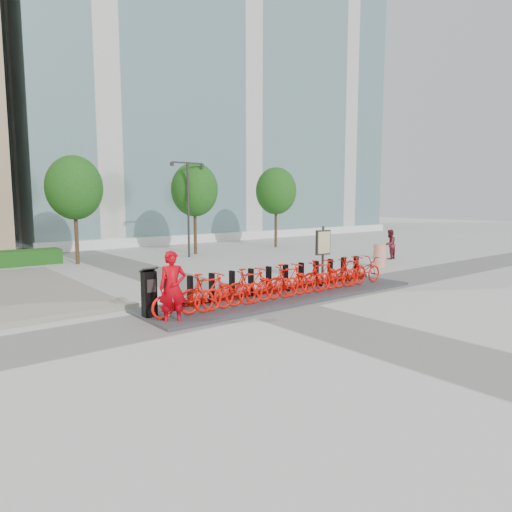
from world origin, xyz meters
TOP-DOWN VIEW (x-y plane):
  - ground at (0.00, 0.00)m, footprint 120.00×120.00m
  - glass_building at (14.00, 26.00)m, footprint 32.00×16.00m
  - tree_1 at (-1.50, 12.00)m, footprint 2.60×2.60m
  - tree_2 at (5.00, 12.00)m, footprint 2.60×2.60m
  - tree_3 at (11.00, 12.00)m, footprint 2.60×2.60m
  - streetlamp at (4.00, 11.00)m, footprint 2.00×0.20m
  - dock_pad at (1.30, 0.30)m, footprint 9.60×2.40m
  - dock_rail_posts at (1.36, 0.77)m, footprint 8.02×0.50m
  - bike_0 at (-2.60, -0.05)m, footprint 1.80×0.63m
  - bike_1 at (-1.88, -0.05)m, footprint 1.75×0.49m
  - bike_2 at (-1.16, -0.05)m, footprint 1.80×0.63m
  - bike_3 at (-0.44, -0.05)m, footprint 1.75×0.49m
  - bike_4 at (0.28, -0.05)m, footprint 1.80×0.63m
  - bike_5 at (1.00, -0.05)m, footprint 1.75×0.49m
  - bike_6 at (1.72, -0.05)m, footprint 1.80×0.63m
  - bike_7 at (2.44, -0.05)m, footprint 1.75×0.49m
  - bike_8 at (3.16, -0.05)m, footprint 1.80×0.63m
  - bike_9 at (3.88, -0.05)m, footprint 1.75×0.49m
  - bike_10 at (4.60, -0.05)m, footprint 1.80×0.63m
  - kiosk at (-3.31, 0.44)m, footprint 0.40×0.34m
  - worker_red at (-3.07, -0.35)m, footprint 0.78×0.66m
  - pedestrian at (11.66, 3.83)m, footprint 0.84×0.72m
  - construction_barrel at (8.99, 2.49)m, footprint 0.72×0.72m
  - map_sign at (4.31, 1.61)m, footprint 0.68×0.16m

SIDE VIEW (x-z plane):
  - ground at x=0.00m, z-range 0.00..0.00m
  - dock_pad at x=1.30m, z-range 0.00..0.08m
  - dock_rail_posts at x=1.36m, z-range 0.08..0.93m
  - construction_barrel at x=8.99m, z-range 0.00..1.05m
  - bike_0 at x=-2.60m, z-range 0.08..1.03m
  - bike_2 at x=-1.16m, z-range 0.08..1.03m
  - bike_4 at x=0.28m, z-range 0.08..1.03m
  - bike_6 at x=1.72m, z-range 0.08..1.03m
  - bike_8 at x=3.16m, z-range 0.08..1.03m
  - bike_10 at x=4.60m, z-range 0.08..1.03m
  - bike_1 at x=-1.88m, z-range 0.08..1.13m
  - bike_3 at x=-0.44m, z-range 0.08..1.13m
  - bike_5 at x=1.00m, z-range 0.08..1.13m
  - bike_7 at x=2.44m, z-range 0.08..1.13m
  - bike_9 at x=3.88m, z-range 0.08..1.13m
  - kiosk at x=-3.31m, z-range 0.05..1.34m
  - pedestrian at x=11.66m, z-range 0.00..1.52m
  - worker_red at x=-3.07m, z-range 0.00..1.82m
  - map_sign at x=4.31m, z-range 0.33..2.39m
  - streetlamp at x=4.00m, z-range 0.63..5.63m
  - tree_1 at x=-1.50m, z-range 1.04..6.14m
  - tree_2 at x=5.00m, z-range 1.04..6.14m
  - tree_3 at x=11.00m, z-range 1.04..6.14m
  - glass_building at x=14.00m, z-range 0.00..24.00m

